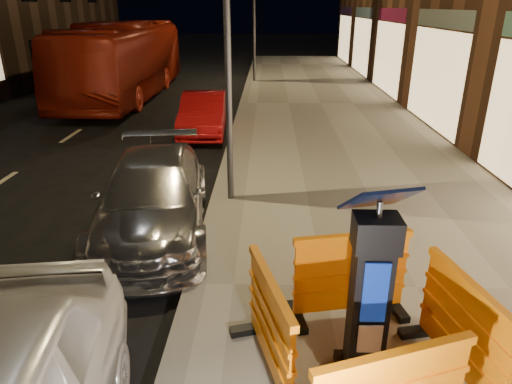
{
  "coord_description": "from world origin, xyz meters",
  "views": [
    {
      "loc": [
        0.97,
        -5.25,
        3.67
      ],
      "look_at": [
        0.8,
        1.0,
        1.1
      ],
      "focal_mm": 32.0,
      "sensor_mm": 36.0,
      "label": 1
    }
  ],
  "objects_px": {
    "parking_kiosk": "(370,291)",
    "barrier_kerbside": "(270,327)",
    "barrier_back": "(350,276)",
    "car_red": "(205,133)",
    "bus_doubledecker": "(129,97)",
    "barrier_bldgside": "(463,330)",
    "car_silver": "(156,230)"
  },
  "relations": [
    {
      "from": "barrier_back",
      "to": "barrier_kerbside",
      "type": "relative_size",
      "value": 1.0
    },
    {
      "from": "barrier_back",
      "to": "bus_doubledecker",
      "type": "bearing_deg",
      "value": 104.16
    },
    {
      "from": "barrier_kerbside",
      "to": "barrier_bldgside",
      "type": "relative_size",
      "value": 1.0
    },
    {
      "from": "parking_kiosk",
      "to": "bus_doubledecker",
      "type": "height_order",
      "value": "parking_kiosk"
    },
    {
      "from": "parking_kiosk",
      "to": "barrier_kerbside",
      "type": "xyz_separation_m",
      "value": [
        -0.95,
        0.0,
        -0.44
      ]
    },
    {
      "from": "barrier_bldgside",
      "to": "car_red",
      "type": "bearing_deg",
      "value": 9.32
    },
    {
      "from": "barrier_bldgside",
      "to": "car_silver",
      "type": "xyz_separation_m",
      "value": [
        -3.9,
        3.43,
        -0.7
      ]
    },
    {
      "from": "parking_kiosk",
      "to": "car_red",
      "type": "xyz_separation_m",
      "value": [
        -2.95,
        10.0,
        -1.14
      ]
    },
    {
      "from": "parking_kiosk",
      "to": "barrier_kerbside",
      "type": "bearing_deg",
      "value": 165.99
    },
    {
      "from": "barrier_kerbside",
      "to": "barrier_bldgside",
      "type": "height_order",
      "value": "same"
    },
    {
      "from": "barrier_back",
      "to": "barrier_kerbside",
      "type": "distance_m",
      "value": 1.34
    },
    {
      "from": "barrier_back",
      "to": "car_red",
      "type": "relative_size",
      "value": 0.39
    },
    {
      "from": "barrier_back",
      "to": "car_red",
      "type": "height_order",
      "value": "barrier_back"
    },
    {
      "from": "car_red",
      "to": "barrier_bldgside",
      "type": "bearing_deg",
      "value": -71.54
    },
    {
      "from": "barrier_back",
      "to": "barrier_bldgside",
      "type": "xyz_separation_m",
      "value": [
        0.95,
        -0.95,
        0.0
      ]
    },
    {
      "from": "car_silver",
      "to": "parking_kiosk",
      "type": "bearing_deg",
      "value": -57.43
    },
    {
      "from": "barrier_bldgside",
      "to": "bus_doubledecker",
      "type": "distance_m",
      "value": 17.72
    },
    {
      "from": "car_silver",
      "to": "bus_doubledecker",
      "type": "bearing_deg",
      "value": 100.0
    },
    {
      "from": "car_silver",
      "to": "bus_doubledecker",
      "type": "xyz_separation_m",
      "value": [
        -4.04,
        12.39,
        0.0
      ]
    },
    {
      "from": "barrier_back",
      "to": "car_red",
      "type": "xyz_separation_m",
      "value": [
        -2.95,
        9.05,
        -0.7
      ]
    },
    {
      "from": "bus_doubledecker",
      "to": "barrier_bldgside",
      "type": "bearing_deg",
      "value": -63.71
    },
    {
      "from": "barrier_kerbside",
      "to": "barrier_bldgside",
      "type": "xyz_separation_m",
      "value": [
        1.9,
        0.0,
        0.0
      ]
    },
    {
      "from": "barrier_kerbside",
      "to": "car_silver",
      "type": "bearing_deg",
      "value": 14.18
    },
    {
      "from": "barrier_back",
      "to": "barrier_kerbside",
      "type": "xyz_separation_m",
      "value": [
        -0.95,
        -0.95,
        0.0
      ]
    },
    {
      "from": "parking_kiosk",
      "to": "car_red",
      "type": "bearing_deg",
      "value": 92.45
    },
    {
      "from": "barrier_back",
      "to": "car_silver",
      "type": "distance_m",
      "value": 3.92
    },
    {
      "from": "parking_kiosk",
      "to": "bus_doubledecker",
      "type": "bearing_deg",
      "value": 99.82
    },
    {
      "from": "parking_kiosk",
      "to": "bus_doubledecker",
      "type": "relative_size",
      "value": 0.18
    },
    {
      "from": "parking_kiosk",
      "to": "car_red",
      "type": "distance_m",
      "value": 10.49
    },
    {
      "from": "barrier_back",
      "to": "bus_doubledecker",
      "type": "xyz_separation_m",
      "value": [
        -6.99,
        14.88,
        -0.7
      ]
    },
    {
      "from": "parking_kiosk",
      "to": "car_silver",
      "type": "height_order",
      "value": "parking_kiosk"
    },
    {
      "from": "car_red",
      "to": "bus_doubledecker",
      "type": "height_order",
      "value": "bus_doubledecker"
    }
  ]
}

